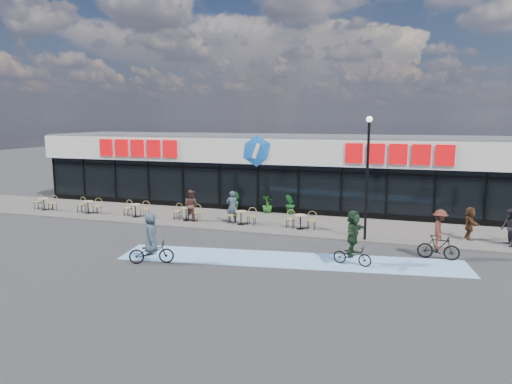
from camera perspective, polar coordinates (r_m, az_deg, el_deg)
ground at (r=21.41m, az=-5.35°, el=-6.30°), size 120.00×120.00×0.00m
sidewalk at (r=25.48m, az=-1.42°, el=-3.62°), size 44.00×5.00×0.10m
bike_lane at (r=18.84m, az=4.23°, el=-8.45°), size 14.17×4.13×0.01m
building at (r=30.21m, az=1.91°, el=2.82°), size 30.60×6.57×4.75m
lamp_post at (r=21.45m, az=13.76°, el=2.90°), size 0.28×0.28×5.71m
bistro_set_0 at (r=31.03m, az=-24.87°, el=-1.20°), size 1.54×0.62×0.90m
bistro_set_1 at (r=28.97m, az=-20.15°, el=-1.59°), size 1.54×0.62×0.90m
bistro_set_2 at (r=27.14m, az=-14.75°, el=-2.03°), size 1.54×0.62×0.90m
bistro_set_3 at (r=25.59m, az=-8.64°, el=-2.50°), size 1.54×0.62×0.90m
bistro_set_4 at (r=24.36m, az=-1.81°, el=-3.00°), size 1.54×0.62×0.90m
bistro_set_5 at (r=23.51m, az=5.62°, el=-3.49°), size 1.54×0.62×0.90m
potted_plant_left at (r=27.70m, az=-2.71°, el=-1.12°), size 0.90×0.85×1.28m
potted_plant_mid at (r=26.88m, az=4.32°, el=-1.53°), size 0.73×0.81×1.21m
potted_plant_right at (r=27.24m, az=1.43°, el=-1.55°), size 0.69×0.69×1.04m
patron_left at (r=24.70m, az=-3.00°, el=-1.86°), size 0.72×0.57×1.74m
patron_right at (r=25.38m, az=-8.12°, el=-1.66°), size 0.97×0.84×1.72m
pedestrian_a at (r=23.07m, az=29.11°, el=-3.92°), size 0.75×0.90×1.67m
pedestrian_b at (r=23.55m, az=25.16°, el=-3.55°), size 0.68×1.48×1.54m
cyclist_a at (r=18.28m, az=12.01°, el=-5.81°), size 1.59×1.68×2.20m
cyclist_b at (r=20.06m, az=21.92°, el=-5.25°), size 1.68×1.08×2.07m
cyclist_c at (r=18.62m, az=-12.97°, el=-6.45°), size 1.86×1.29×2.04m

